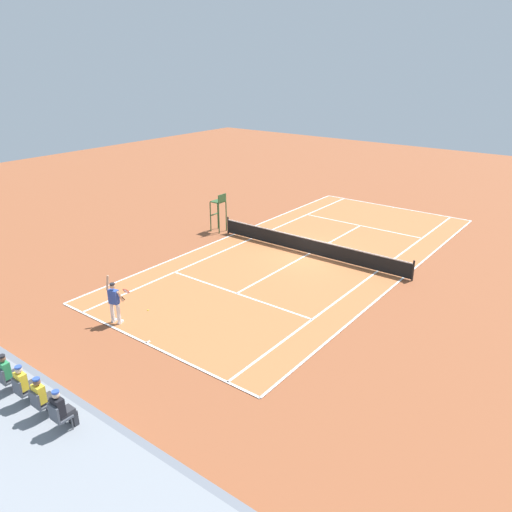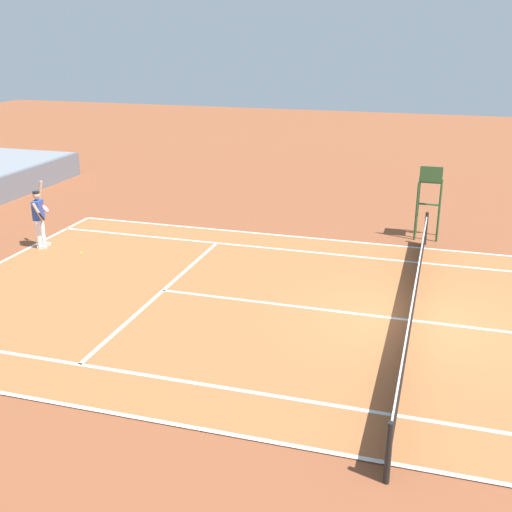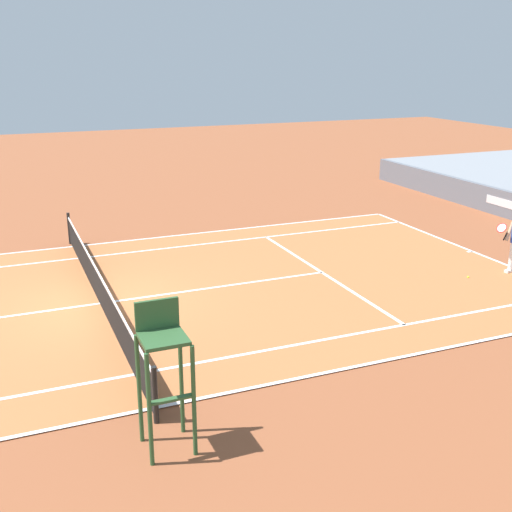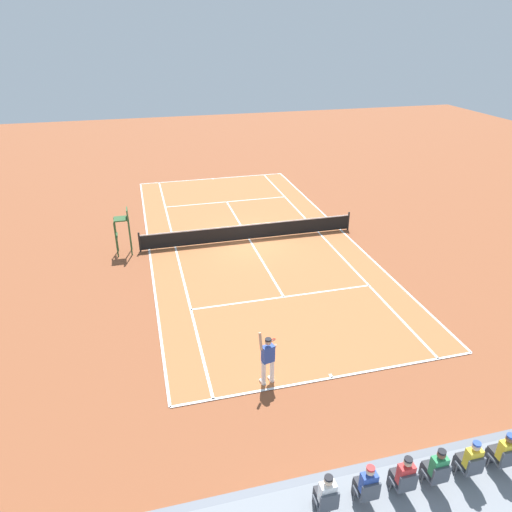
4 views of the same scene
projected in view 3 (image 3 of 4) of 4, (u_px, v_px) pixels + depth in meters
ground_plane at (100, 304)px, 16.27m from camera, size 80.00×80.00×0.00m
court at (100, 304)px, 16.26m from camera, size 11.08×23.88×0.03m
net at (98, 285)px, 16.11m from camera, size 11.98×0.10×1.07m
tennis_ball at (468, 277)px, 18.16m from camera, size 0.07×0.07×0.07m
umpire_chair at (163, 359)px, 9.93m from camera, size 0.77×0.77×2.44m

